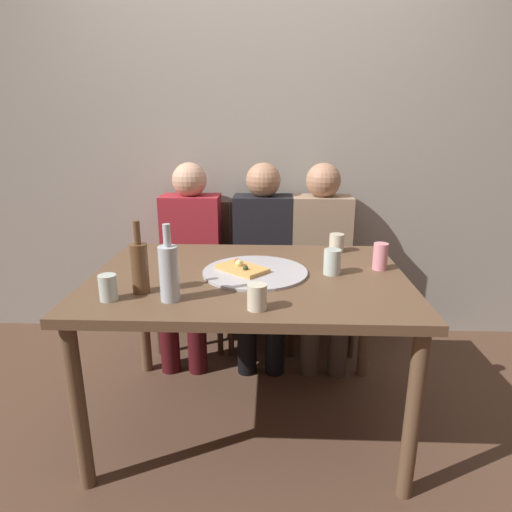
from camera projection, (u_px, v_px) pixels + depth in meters
name	position (u px, v px, depth m)	size (l,w,h in m)	color
ground_plane	(250.00, 419.00, 2.14)	(8.00, 8.00, 0.00)	#513828
back_wall	(257.00, 139.00, 2.77)	(6.00, 0.10, 2.60)	gray
dining_table	(249.00, 291.00, 1.95)	(1.37, 0.98, 0.75)	brown
pizza_tray	(255.00, 272.00, 1.93)	(0.47, 0.47, 0.01)	#ADADB2
pizza_slice_last	(242.00, 268.00, 1.93)	(0.25, 0.24, 0.05)	tan
wine_bottle	(140.00, 266.00, 1.69)	(0.07, 0.07, 0.29)	brown
beer_bottle	(169.00, 272.00, 1.61)	(0.07, 0.07, 0.29)	#B2BCC1
tumbler_near	(257.00, 297.00, 1.55)	(0.07, 0.07, 0.09)	beige
tumbler_far	(108.00, 288.00, 1.63)	(0.07, 0.07, 0.10)	#B7C6BC
wine_glass	(332.00, 262.00, 1.91)	(0.08, 0.08, 0.11)	#B7C6BC
short_glass	(337.00, 243.00, 2.25)	(0.08, 0.08, 0.09)	beige
soda_can	(380.00, 256.00, 1.97)	(0.07, 0.07, 0.12)	pink
chair_left	(195.00, 263.00, 2.86)	(0.44, 0.44, 0.90)	#472D1E
chair_middle	(263.00, 264.00, 2.84)	(0.44, 0.44, 0.90)	#472D1E
chair_right	(318.00, 265.00, 2.83)	(0.44, 0.44, 0.90)	#472D1E
guest_in_sweater	(190.00, 251.00, 2.67)	(0.36, 0.56, 1.17)	maroon
guest_in_beanie	(263.00, 252.00, 2.66)	(0.36, 0.56, 1.17)	black
guest_by_wall	(322.00, 252.00, 2.64)	(0.36, 0.56, 1.17)	#937A60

